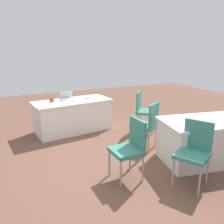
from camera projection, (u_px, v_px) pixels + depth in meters
ground_plane at (123, 162)px, 4.16m from camera, size 14.40×14.40×0.00m
table_foreground at (73, 116)px, 5.65m from camera, size 1.90×1.00×0.76m
table_mid_left at (210, 140)px, 4.17m from camera, size 1.91×1.27×0.76m
chair_near_front at (144, 109)px, 5.58m from camera, size 0.62×0.62×0.97m
chair_tucked_left at (194, 149)px, 3.38m from camera, size 0.59×0.59×0.96m
chair_tucked_right at (130, 146)px, 3.53m from camera, size 0.44×0.44×0.95m
chair_aisle at (147, 123)px, 4.60m from camera, size 0.61×0.61×0.95m
laptop_silver at (68, 99)px, 5.58m from camera, size 0.34×0.32×0.21m
yarn_ball at (52, 100)px, 5.38m from camera, size 0.11×0.11×0.11m
scissors_red at (86, 99)px, 5.74m from camera, size 0.16×0.15×0.01m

